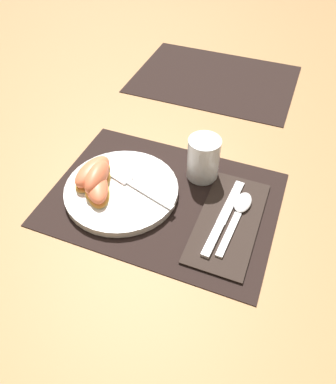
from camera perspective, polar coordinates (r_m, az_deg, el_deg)
The scene contains 12 objects.
ground_plane at distance 0.80m, azimuth -0.73°, elevation -1.08°, with size 3.00×3.00×0.00m, color #A37547.
placemat at distance 0.80m, azimuth -0.74°, elevation -0.99°, with size 0.48×0.35×0.00m.
placemat_far at distance 1.21m, azimuth 7.07°, elevation 16.74°, with size 0.48×0.35×0.00m.
plate at distance 0.81m, azimuth -7.09°, elevation 0.28°, with size 0.24×0.24×0.02m.
juice_glass at distance 0.82m, azimuth 5.39°, elevation 4.84°, with size 0.07×0.07×0.10m.
napkin at distance 0.76m, azimuth 9.22°, elevation -4.38°, with size 0.12×0.26×0.00m.
knife at distance 0.76m, azimuth 8.39°, elevation -3.97°, with size 0.03×0.22×0.01m.
spoon at distance 0.78m, azimuth 10.81°, elevation -2.78°, with size 0.04×0.18×0.01m.
fork at distance 0.81m, azimuth -5.60°, elevation 1.32°, with size 0.19×0.08×0.00m.
citrus_wedge_0 at distance 0.82m, azimuth -11.40°, elevation 2.93°, with size 0.07×0.11×0.04m.
citrus_wedge_1 at distance 0.80m, azimuth -10.74°, elevation 2.05°, with size 0.06×0.10×0.05m.
citrus_wedge_2 at distance 0.80m, azimuth -10.86°, elevation 1.03°, with size 0.11×0.12×0.03m.
Camera 1 is at (0.21, -0.50, 0.59)m, focal length 35.00 mm.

